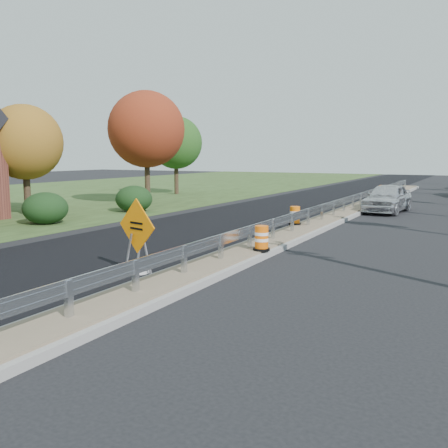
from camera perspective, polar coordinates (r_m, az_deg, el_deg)
The scene contains 15 objects.
ground at distance 18.23m, azimuth 5.61°, elevation -2.35°, with size 140.00×140.00×0.00m, color black.
grass_verge_near at distance 40.82m, azimuth -21.21°, elevation 2.85°, with size 30.00×120.00×0.03m, color #2D411B.
milled_overlay at distance 29.05m, azimuth 5.08°, elevation 1.49°, with size 7.20×120.00×0.01m, color black.
median at distance 25.72m, azimuth 12.40°, elevation 0.74°, with size 1.60×55.00×0.23m.
guardrail at distance 26.61m, azimuth 13.02°, elevation 2.30°, with size 0.10×46.15×0.72m.
hedge_mid at distance 24.83m, azimuth -19.74°, elevation 1.72°, with size 2.09×2.09×1.52m, color black.
hedge_north at distance 28.87m, azimuth -10.25°, elevation 2.86°, with size 2.09×2.09×1.52m, color black.
tree_near_yellow at distance 28.66m, azimuth -21.84°, elevation 8.65°, with size 3.96×3.96×5.88m.
tree_near_red at distance 33.20m, azimuth -8.86°, elevation 10.63°, with size 4.95×4.95×7.35m.
tree_near_back at distance 41.45m, azimuth -5.52°, elevation 9.22°, with size 4.29×4.29×6.37m.
caution_sign at distance 13.90m, azimuth -9.85°, elevation -3.44°, with size 1.46×0.63×2.07m.
barrel_median_near at distance 15.83m, azimuth 4.31°, elevation -1.67°, with size 0.54×0.54×0.79m.
barrel_median_mid at distance 21.87m, azimuth 8.10°, elevation 0.93°, with size 0.54×0.54×0.79m.
barrel_median_far at distance 37.62m, azimuth 17.63°, elevation 3.58°, with size 0.58×0.58×0.85m.
car_silver at distance 29.71m, azimuth 18.18°, elevation 2.86°, with size 1.95×4.83×1.65m, color silver.
Camera 1 is at (6.78, -16.61, 3.24)m, focal length 40.00 mm.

